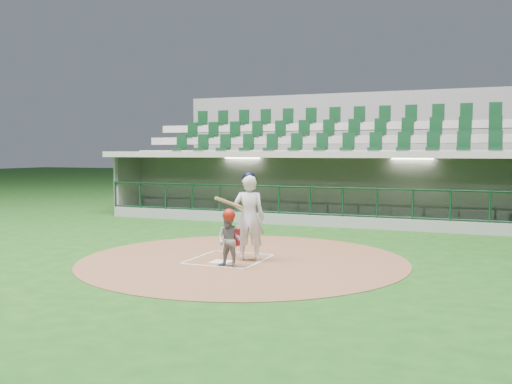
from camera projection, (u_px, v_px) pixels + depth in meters
ground at (235, 257)px, 12.86m from camera, size 120.00×120.00×0.00m
dirt_circle at (243, 260)px, 12.56m from camera, size 7.20×7.20×0.01m
home_plate at (221, 262)px, 12.21m from camera, size 0.43×0.43×0.02m
batter_box_chalk at (229, 259)px, 12.58m from camera, size 1.55×1.80×0.01m
dugout_structure at (329, 193)px, 20.00m from camera, size 16.40×3.70×3.00m
seating_deck at (345, 176)px, 22.85m from camera, size 17.00×6.72×5.15m
batter at (249, 216)px, 12.39m from camera, size 0.93×0.95×1.95m
catcher at (229, 238)px, 11.65m from camera, size 0.60×0.49×1.21m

